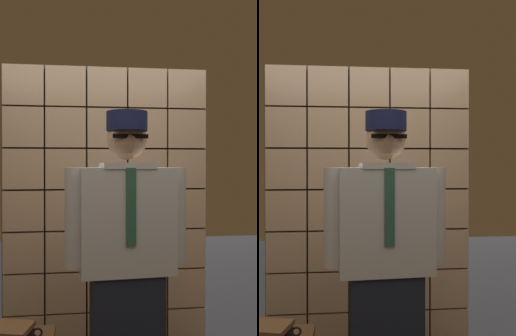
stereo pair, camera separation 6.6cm
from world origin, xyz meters
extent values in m
cube|color=#E0B78C|center=(-0.66, 1.27, 0.16)|extent=(0.31, 0.08, 0.31)
cube|color=#E0B78C|center=(-0.33, 1.27, 0.16)|extent=(0.31, 0.08, 0.31)
cube|color=#E0B78C|center=(0.00, 1.27, 0.16)|extent=(0.31, 0.08, 0.31)
cube|color=#E0B78C|center=(0.33, 1.27, 0.16)|extent=(0.31, 0.08, 0.31)
cube|color=#E0B78C|center=(0.66, 1.27, 0.16)|extent=(0.31, 0.08, 0.31)
cube|color=#E0B78C|center=(-0.66, 1.27, 0.49)|extent=(0.31, 0.08, 0.31)
cube|color=#E0B78C|center=(-0.33, 1.27, 0.49)|extent=(0.31, 0.08, 0.31)
cube|color=#E0B78C|center=(0.00, 1.27, 0.49)|extent=(0.31, 0.08, 0.31)
cube|color=#E0B78C|center=(0.33, 1.27, 0.49)|extent=(0.31, 0.08, 0.31)
cube|color=#E0B78C|center=(0.66, 1.27, 0.49)|extent=(0.31, 0.08, 0.31)
cube|color=#E0B78C|center=(-0.66, 1.27, 0.81)|extent=(0.31, 0.08, 0.31)
cube|color=#E0B78C|center=(-0.33, 1.27, 0.81)|extent=(0.31, 0.08, 0.31)
cube|color=#E0B78C|center=(0.00, 1.27, 0.81)|extent=(0.31, 0.08, 0.31)
cube|color=#E0B78C|center=(0.33, 1.27, 0.81)|extent=(0.31, 0.08, 0.31)
cube|color=#E0B78C|center=(0.66, 1.27, 0.81)|extent=(0.31, 0.08, 0.31)
cube|color=#E0B78C|center=(-0.66, 1.27, 1.14)|extent=(0.31, 0.08, 0.31)
cube|color=#E0B78C|center=(-0.33, 1.27, 1.14)|extent=(0.31, 0.08, 0.31)
cube|color=#E0B78C|center=(0.00, 1.27, 1.14)|extent=(0.31, 0.08, 0.31)
cube|color=#E0B78C|center=(0.33, 1.27, 1.14)|extent=(0.31, 0.08, 0.31)
cube|color=#E0B78C|center=(0.66, 1.27, 1.14)|extent=(0.31, 0.08, 0.31)
cube|color=#E0B78C|center=(-0.66, 1.27, 1.47)|extent=(0.31, 0.08, 0.31)
cube|color=#E0B78C|center=(-0.33, 1.27, 1.47)|extent=(0.31, 0.08, 0.31)
cube|color=#E0B78C|center=(0.00, 1.27, 1.47)|extent=(0.31, 0.08, 0.31)
cube|color=#E0B78C|center=(0.33, 1.27, 1.47)|extent=(0.31, 0.08, 0.31)
cube|color=#E0B78C|center=(0.66, 1.27, 1.47)|extent=(0.31, 0.08, 0.31)
cube|color=#E0B78C|center=(-0.66, 1.27, 1.80)|extent=(0.31, 0.08, 0.31)
cube|color=#E0B78C|center=(-0.33, 1.27, 1.80)|extent=(0.31, 0.08, 0.31)
cube|color=#E0B78C|center=(0.00, 1.27, 1.80)|extent=(0.31, 0.08, 0.31)
cube|color=#E0B78C|center=(0.33, 1.27, 1.80)|extent=(0.31, 0.08, 0.31)
cube|color=#E0B78C|center=(0.66, 1.27, 1.80)|extent=(0.31, 0.08, 0.31)
cube|color=#E0B78C|center=(-0.66, 1.27, 2.12)|extent=(0.31, 0.08, 0.31)
cube|color=#E0B78C|center=(-0.33, 1.27, 2.12)|extent=(0.31, 0.08, 0.31)
cube|color=#E0B78C|center=(0.00, 1.27, 2.12)|extent=(0.31, 0.08, 0.31)
cube|color=#E0B78C|center=(0.33, 1.27, 2.12)|extent=(0.31, 0.08, 0.31)
cube|color=#E0B78C|center=(0.66, 1.27, 2.12)|extent=(0.31, 0.08, 0.31)
cube|color=#38332D|center=(0.00, 1.33, 1.14)|extent=(1.67, 0.02, 2.32)
cube|color=silver|center=(0.05, 0.38, 1.18)|extent=(0.56, 0.27, 0.62)
cube|color=#33664C|center=(0.06, 0.26, 1.27)|extent=(0.06, 0.01, 0.43)
cube|color=silver|center=(0.05, 0.38, 1.50)|extent=(0.31, 0.27, 0.04)
sphere|color=tan|center=(0.05, 0.38, 1.65)|extent=(0.24, 0.24, 0.24)
ellipsoid|color=black|center=(0.05, 0.33, 1.61)|extent=(0.16, 0.09, 0.11)
cube|color=black|center=(0.06, 0.27, 1.66)|extent=(0.20, 0.03, 0.02)
cylinder|color=#191E47|center=(0.06, 0.29, 1.70)|extent=(0.19, 0.19, 0.01)
cylinder|color=#191E47|center=(0.05, 0.38, 1.75)|extent=(0.24, 0.24, 0.11)
cylinder|color=silver|center=(0.35, 0.40, 1.20)|extent=(0.12, 0.12, 0.57)
cylinder|color=silver|center=(-0.25, 0.36, 1.20)|extent=(0.12, 0.12, 0.57)
cube|color=#591E66|center=(-0.62, 0.21, 0.62)|extent=(0.20, 0.17, 0.04)
cube|color=brown|center=(-0.60, 0.21, 0.65)|extent=(0.28, 0.24, 0.03)
cylinder|color=black|center=(-0.51, 0.27, 0.59)|extent=(0.08, 0.08, 0.09)
torus|color=black|center=(-0.45, 0.27, 0.59)|extent=(0.06, 0.01, 0.06)
camera|label=1|loc=(-0.23, -1.87, 1.50)|focal=41.68mm
camera|label=2|loc=(-0.16, -1.87, 1.50)|focal=41.68mm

